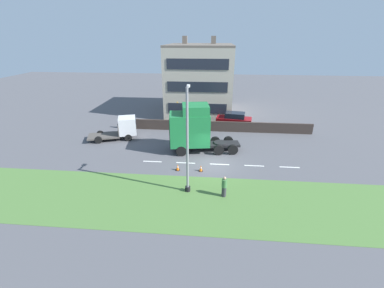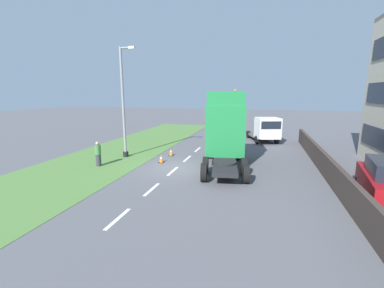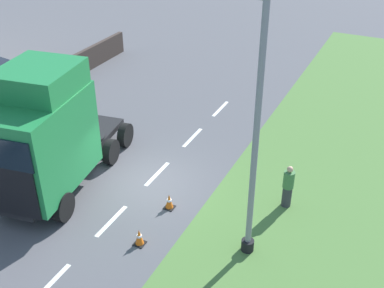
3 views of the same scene
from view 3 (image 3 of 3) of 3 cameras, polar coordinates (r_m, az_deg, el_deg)
ground_plane at (r=18.63m, az=-5.20°, el=-4.63°), size 120.00×120.00×0.00m
grass_verge at (r=16.89m, az=12.88°, el=-9.68°), size 7.00×44.00×0.01m
lane_markings at (r=19.12m, az=-4.14°, el=-3.54°), size 0.16×14.60×0.00m
lorry_cab at (r=17.43m, az=-17.18°, el=0.89°), size 3.55×7.40×5.06m
lamp_post at (r=13.60m, az=7.24°, el=-1.03°), size 1.32×0.41×8.03m
pedestrian at (r=17.28m, az=11.30°, el=-5.01°), size 0.39×0.39×1.67m
traffic_cone_lead at (r=15.81m, az=-6.27°, el=-10.91°), size 0.36×0.36×0.58m
traffic_cone_trailing at (r=17.18m, az=-2.72°, el=-6.81°), size 0.36×0.36×0.58m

